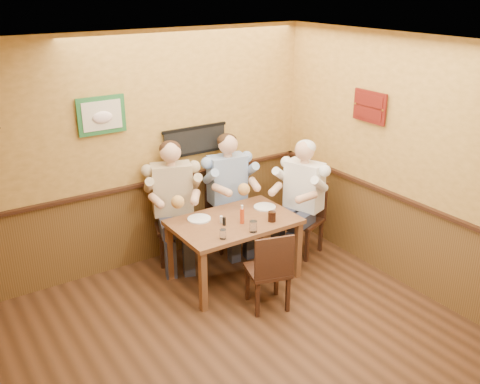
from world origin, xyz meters
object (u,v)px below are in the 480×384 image
object	(u,v)px
chair_back_left	(174,224)
diner_blue_polo	(227,197)
water_glass_mid	(253,226)
water_glass_left	(223,234)
pepper_shaker	(224,221)
chair_right_end	(303,219)
chair_near_side	(268,268)
salt_shaker	(221,219)
hot_sauce_bottle	(242,215)
chair_back_right	(228,212)
diner_white_elder	(303,204)
diner_tan_shirt	(173,209)
dining_table	(234,227)
cola_tumbler	(272,216)

from	to	relation	value
chair_back_left	diner_blue_polo	xyz separation A→B (m)	(0.76, -0.05, 0.20)
chair_back_left	water_glass_mid	world-z (taller)	chair_back_left
water_glass_left	pepper_shaker	size ratio (longest dim) A/B	1.13
chair_right_end	chair_back_left	bearing A→B (deg)	-136.31
chair_near_side	salt_shaker	size ratio (longest dim) A/B	10.87
chair_right_end	diner_blue_polo	world-z (taller)	diner_blue_polo
salt_shaker	pepper_shaker	world-z (taller)	pepper_shaker
chair_back_left	hot_sauce_bottle	world-z (taller)	chair_back_left
salt_shaker	chair_back_right	bearing A→B (deg)	53.48
chair_back_left	water_glass_mid	xyz separation A→B (m)	(0.39, -1.16, 0.32)
diner_white_elder	chair_near_side	bearing A→B (deg)	-75.44
diner_tan_shirt	water_glass_left	world-z (taller)	diner_tan_shirt
chair_back_left	pepper_shaker	distance (m)	0.92
chair_back_left	chair_near_side	world-z (taller)	chair_back_left
water_glass_mid	diner_blue_polo	bearing A→B (deg)	71.80
diner_blue_polo	diner_white_elder	bearing A→B (deg)	-37.51
chair_near_side	hot_sauce_bottle	distance (m)	0.69
diner_tan_shirt	pepper_shaker	xyz separation A→B (m)	(0.21, -0.84, 0.10)
dining_table	water_glass_left	size ratio (longest dim) A/B	13.26
dining_table	chair_back_left	size ratio (longest dim) A/B	1.43
chair_near_side	diner_white_elder	size ratio (longest dim) A/B	0.67
chair_back_left	cola_tumbler	bearing A→B (deg)	-36.65
dining_table	chair_back_right	size ratio (longest dim) A/B	1.45
diner_blue_polo	salt_shaker	world-z (taller)	diner_blue_polo
diner_white_elder	water_glass_left	size ratio (longest dim) A/B	12.83
chair_back_left	dining_table	bearing A→B (deg)	-45.40
water_glass_left	water_glass_mid	world-z (taller)	water_glass_mid
diner_blue_polo	water_glass_mid	world-z (taller)	diner_blue_polo
water_glass_left	pepper_shaker	xyz separation A→B (m)	(0.19, 0.28, -0.01)
dining_table	chair_right_end	world-z (taller)	chair_right_end
chair_back_right	cola_tumbler	distance (m)	1.05
pepper_shaker	salt_shaker	bearing A→B (deg)	85.48
chair_near_side	cola_tumbler	distance (m)	0.66
diner_tan_shirt	dining_table	bearing A→B (deg)	-45.40
hot_sauce_bottle	diner_white_elder	bearing A→B (deg)	9.49
water_glass_mid	pepper_shaker	xyz separation A→B (m)	(-0.18, 0.31, -0.02)
cola_tumbler	diner_tan_shirt	bearing A→B (deg)	124.51
water_glass_mid	salt_shaker	distance (m)	0.42
chair_right_end	pepper_shaker	bearing A→B (deg)	-104.51
chair_right_end	chair_back_right	bearing A→B (deg)	-153.97
chair_near_side	water_glass_left	size ratio (longest dim) A/B	8.61
diner_white_elder	salt_shaker	distance (m)	1.24
salt_shaker	pepper_shaker	xyz separation A→B (m)	(-0.01, -0.07, 0.01)
diner_tan_shirt	cola_tumbler	distance (m)	1.28
chair_back_left	cola_tumbler	xyz separation A→B (m)	(0.72, -1.05, 0.32)
chair_back_right	diner_white_elder	xyz separation A→B (m)	(0.70, -0.68, 0.19)
diner_tan_shirt	chair_near_side	bearing A→B (deg)	-57.43
water_glass_left	diner_blue_polo	bearing A→B (deg)	55.76
diner_tan_shirt	water_glass_mid	xyz separation A→B (m)	(0.39, -1.16, 0.11)
diner_blue_polo	cola_tumbler	size ratio (longest dim) A/B	11.79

